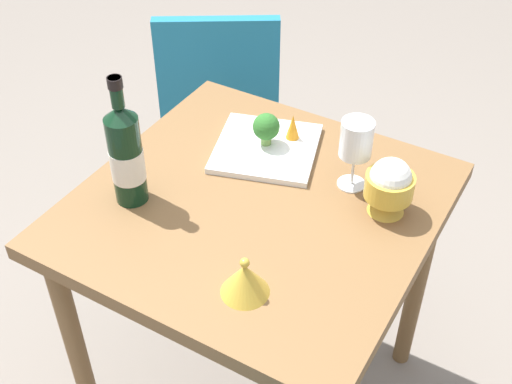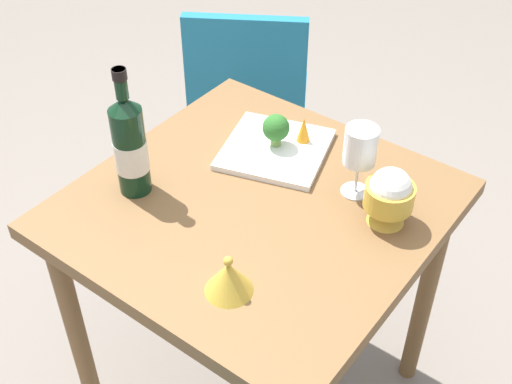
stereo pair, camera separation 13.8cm
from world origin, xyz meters
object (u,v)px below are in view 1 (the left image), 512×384
object	(u,v)px
rice_bowl	(389,186)
serving_plate	(266,148)
rice_bowl_lid	(245,279)
carrot_garnish_left	(293,127)
broccoli_floret	(266,127)
wine_bottle	(126,155)
chair_near_window	(220,94)
wine_glass	(356,141)

from	to	relation	value
rice_bowl	serving_plate	world-z (taller)	rice_bowl
rice_bowl_lid	carrot_garnish_left	distance (m)	0.52
carrot_garnish_left	serving_plate	bearing A→B (deg)	-31.61
rice_bowl	broccoli_floret	distance (m)	0.36
wine_bottle	rice_bowl_lid	xyz separation A→B (m)	(0.11, 0.37, -0.09)
chair_near_window	rice_bowl_lid	size ratio (longest dim) A/B	8.50
wine_glass	broccoli_floret	bearing A→B (deg)	-95.18
rice_bowl	carrot_garnish_left	world-z (taller)	rice_bowl
wine_bottle	carrot_garnish_left	xyz separation A→B (m)	(-0.38, 0.22, -0.08)
wine_glass	broccoli_floret	size ratio (longest dim) A/B	2.09
carrot_garnish_left	wine_bottle	bearing A→B (deg)	-29.77
rice_bowl	chair_near_window	bearing A→B (deg)	-123.74
rice_bowl_lid	broccoli_floret	world-z (taller)	broccoli_floret
broccoli_floret	carrot_garnish_left	bearing A→B (deg)	141.85
wine_bottle	broccoli_floret	world-z (taller)	wine_bottle
wine_bottle	carrot_garnish_left	size ratio (longest dim) A/B	4.80
wine_bottle	serving_plate	xyz separation A→B (m)	(-0.32, 0.18, -0.12)
chair_near_window	rice_bowl_lid	distance (m)	1.14
serving_plate	broccoli_floret	xyz separation A→B (m)	(-0.01, -0.00, 0.06)
broccoli_floret	wine_glass	bearing A→B (deg)	84.82
rice_bowl_lid	serving_plate	world-z (taller)	rice_bowl_lid
rice_bowl	serving_plate	size ratio (longest dim) A/B	0.45
chair_near_window	broccoli_floret	xyz separation A→B (m)	(0.46, 0.45, 0.29)
chair_near_window	rice_bowl	bearing A→B (deg)	-65.49
chair_near_window	carrot_garnish_left	world-z (taller)	chair_near_window
wine_glass	rice_bowl_lid	size ratio (longest dim) A/B	1.79
wine_bottle	wine_glass	size ratio (longest dim) A/B	1.79
serving_plate	broccoli_floret	distance (m)	0.06
rice_bowl	serving_plate	xyz separation A→B (m)	(-0.06, -0.35, -0.07)
rice_bowl	carrot_garnish_left	size ratio (longest dim) A/B	2.12
wine_bottle	rice_bowl_lid	bearing A→B (deg)	72.92
rice_bowl_lid	carrot_garnish_left	world-z (taller)	rice_bowl_lid
chair_near_window	wine_bottle	bearing A→B (deg)	-102.60
wine_glass	broccoli_floret	world-z (taller)	wine_glass
wine_bottle	broccoli_floret	distance (m)	0.37
chair_near_window	wine_bottle	distance (m)	0.91
wine_glass	carrot_garnish_left	xyz separation A→B (m)	(-0.08, -0.20, -0.08)
serving_plate	carrot_garnish_left	xyz separation A→B (m)	(-0.06, 0.04, 0.04)
wine_glass	serving_plate	xyz separation A→B (m)	(-0.01, -0.24, -0.12)
serving_plate	wine_bottle	bearing A→B (deg)	-29.38
wine_glass	carrot_garnish_left	world-z (taller)	wine_glass
chair_near_window	rice_bowl_lid	world-z (taller)	rice_bowl_lid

